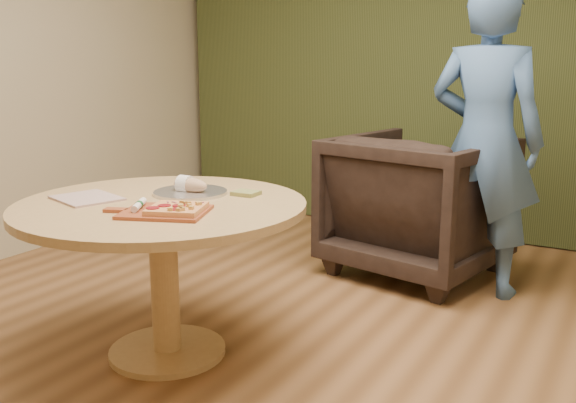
% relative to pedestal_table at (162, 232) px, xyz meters
% --- Properties ---
extents(room_shell, '(5.04, 6.04, 2.84)m').
position_rel_pedestal_table_xyz_m(room_shell, '(0.50, -0.05, 0.79)').
color(room_shell, olive).
rests_on(room_shell, ground).
extents(curtain, '(4.80, 0.14, 2.78)m').
position_rel_pedestal_table_xyz_m(curtain, '(0.50, 2.85, 0.79)').
color(curtain, '#2C3719').
rests_on(curtain, ground).
extents(pedestal_table, '(1.33, 1.33, 0.75)m').
position_rel_pedestal_table_xyz_m(pedestal_table, '(0.00, 0.00, 0.00)').
color(pedestal_table, tan).
rests_on(pedestal_table, ground).
extents(pizza_paddle, '(0.47, 0.39, 0.01)m').
position_rel_pedestal_table_xyz_m(pizza_paddle, '(0.16, -0.17, 0.15)').
color(pizza_paddle, '#984626').
rests_on(pizza_paddle, pedestal_table).
extents(flatbread_pizza, '(0.28, 0.28, 0.04)m').
position_rel_pedestal_table_xyz_m(flatbread_pizza, '(0.22, -0.16, 0.17)').
color(flatbread_pizza, '#DD9756').
rests_on(flatbread_pizza, pizza_paddle).
extents(cutlery_roll, '(0.12, 0.18, 0.03)m').
position_rel_pedestal_table_xyz_m(cutlery_roll, '(0.04, -0.19, 0.17)').
color(cutlery_roll, white).
rests_on(cutlery_roll, pizza_paddle).
extents(newspaper, '(0.36, 0.33, 0.01)m').
position_rel_pedestal_table_xyz_m(newspaper, '(-0.34, -0.12, 0.15)').
color(newspaper, silver).
rests_on(newspaper, pedestal_table).
extents(serving_tray, '(0.36, 0.36, 0.02)m').
position_rel_pedestal_table_xyz_m(serving_tray, '(0.00, 0.21, 0.15)').
color(serving_tray, silver).
rests_on(serving_tray, pedestal_table).
extents(bread_roll, '(0.19, 0.09, 0.09)m').
position_rel_pedestal_table_xyz_m(bread_roll, '(-0.00, 0.21, 0.18)').
color(bread_roll, tan).
rests_on(bread_roll, serving_tray).
extents(green_packet, '(0.12, 0.10, 0.02)m').
position_rel_pedestal_table_xyz_m(green_packet, '(0.25, 0.32, 0.15)').
color(green_packet, '#5F662E').
rests_on(green_packet, pedestal_table).
extents(armchair, '(1.15, 1.10, 1.02)m').
position_rel_pedestal_table_xyz_m(armchair, '(0.64, 1.77, -0.10)').
color(armchair, black).
rests_on(armchair, ground).
extents(person_standing, '(0.70, 0.48, 1.83)m').
position_rel_pedestal_table_xyz_m(person_standing, '(1.07, 1.63, 0.31)').
color(person_standing, '#41669B').
rests_on(person_standing, ground).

